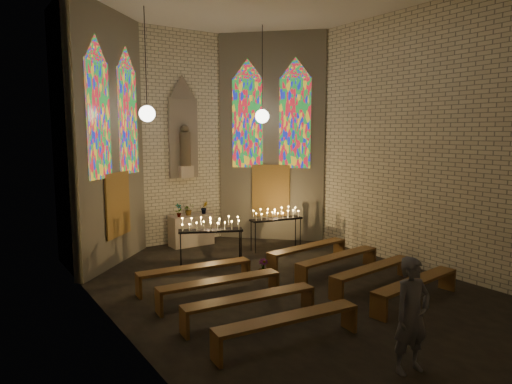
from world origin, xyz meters
TOP-DOWN VIEW (x-y plane):
  - floor at (0.00, 0.00)m, footprint 12.00×12.00m
  - room at (-0.00, 3.37)m, footprint 8.22×12.43m
  - altar at (0.00, 5.45)m, footprint 1.40×0.60m
  - flower_vase_left at (-0.47, 5.37)m, footprint 0.27×0.21m
  - flower_vase_center at (-0.06, 5.49)m, footprint 0.34×0.29m
  - flower_vase_right at (0.49, 5.43)m, footprint 0.25×0.21m
  - aisle_flower_pot at (0.07, 1.41)m, footprint 0.34×0.34m
  - votive_stand_left at (-0.61, 2.97)m, footprint 1.77×1.12m
  - votive_stand_right at (1.99, 3.44)m, footprint 1.74×0.68m
  - pew_left_0 at (-1.76, 1.63)m, footprint 2.81×0.67m
  - pew_right_0 at (1.76, 1.63)m, footprint 2.81×0.67m
  - pew_left_1 at (-1.76, 0.43)m, footprint 2.81×0.67m
  - pew_right_1 at (1.76, 0.43)m, footprint 2.81×0.67m
  - pew_left_2 at (-1.76, -0.77)m, footprint 2.81×0.67m
  - pew_right_2 at (1.76, -0.77)m, footprint 2.81×0.67m
  - pew_left_3 at (-1.76, -1.97)m, footprint 2.81×0.67m
  - pew_right_3 at (1.76, -1.97)m, footprint 2.81×0.67m
  - visitor at (-0.72, -3.72)m, footprint 0.72×0.52m

SIDE VIEW (x-z plane):
  - floor at x=0.00m, z-range 0.00..0.00m
  - aisle_flower_pot at x=0.07m, z-range 0.00..0.46m
  - pew_left_0 at x=-1.76m, z-range 0.17..0.70m
  - pew_right_0 at x=1.76m, z-range 0.17..0.70m
  - pew_left_1 at x=-1.76m, z-range 0.17..0.70m
  - pew_right_1 at x=1.76m, z-range 0.17..0.70m
  - pew_left_2 at x=-1.76m, z-range 0.17..0.70m
  - pew_right_2 at x=1.76m, z-range 0.17..0.70m
  - pew_left_3 at x=-1.76m, z-range 0.17..0.70m
  - pew_right_3 at x=1.76m, z-range 0.17..0.70m
  - altar at x=0.00m, z-range 0.00..1.00m
  - visitor at x=-0.72m, z-range 0.00..1.82m
  - votive_stand_right at x=1.99m, z-range 0.45..1.69m
  - votive_stand_left at x=-0.61m, z-range 0.46..1.76m
  - flower_vase_center at x=-0.06m, z-range 1.00..1.37m
  - flower_vase_right at x=0.49m, z-range 1.00..1.42m
  - flower_vase_left at x=-0.47m, z-range 1.00..1.45m
  - room at x=0.00m, z-range 0.21..7.22m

